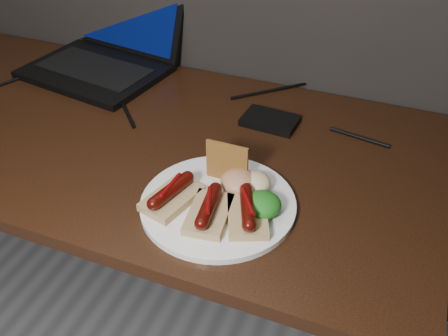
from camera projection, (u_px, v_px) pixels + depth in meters
desk at (134, 162)px, 1.20m from camera, size 1.40×0.70×0.75m
laptop at (107, 49)px, 1.39m from camera, size 0.41×0.40×0.25m
hard_drive at (270, 121)px, 1.17m from camera, size 0.13×0.09×0.02m
desk_cables at (173, 101)px, 1.25m from camera, size 1.04×0.41×0.01m
plate at (218, 204)px, 0.94m from camera, size 0.31×0.31×0.01m
bread_sausage_left at (171, 195)px, 0.93m from camera, size 0.10×0.13×0.04m
bread_sausage_center at (209, 210)px, 0.89m from camera, size 0.09×0.12×0.04m
bread_sausage_right at (247, 212)px, 0.89m from camera, size 0.11×0.13×0.04m
crispbread at (227, 162)px, 0.96m from camera, size 0.08×0.01×0.08m
salad_greens at (262, 204)px, 0.90m from camera, size 0.07×0.07×0.04m
salsa_mound at (239, 181)px, 0.95m from camera, size 0.07×0.07×0.04m
coleslaw_mound at (254, 182)px, 0.95m from camera, size 0.06×0.06×0.04m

